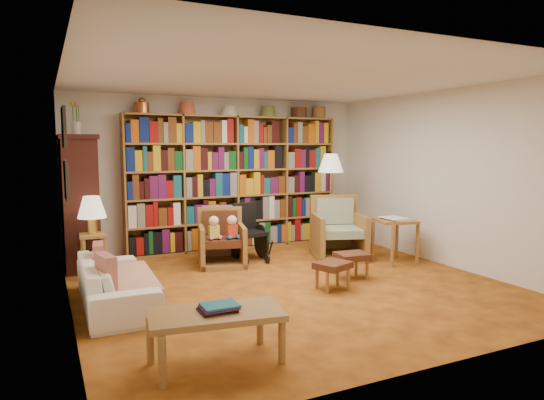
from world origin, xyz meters
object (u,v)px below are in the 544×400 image
side_table_lamp (93,247)px  wheelchair (248,234)px  coffee_table (216,318)px  sofa (116,283)px  armchair_sage (335,234)px  floor_lamp (331,167)px  footstool_a (333,267)px  footstool_b (352,258)px  armchair_leather (220,241)px  side_table_papers (395,227)px

side_table_lamp → wheelchair: bearing=1.4°
wheelchair → coffee_table: 3.51m
sofa → armchair_sage: 3.53m
side_table_lamp → floor_lamp: floor_lamp is taller
wheelchair → footstool_a: size_ratio=1.75×
side_table_lamp → floor_lamp: bearing=3.0°
sofa → coffee_table: 1.87m
sofa → footstool_a: sofa is taller
sofa → footstool_b: size_ratio=4.00×
armchair_leather → coffee_table: 3.25m
side_table_lamp → coffee_table: size_ratio=0.52×
armchair_sage → footstool_b: (-0.49, -1.17, -0.08)m
side_table_lamp → footstool_a: side_table_lamp is taller
wheelchair → armchair_leather: bearing=-168.9°
side_table_lamp → armchair_sage: armchair_sage is taller
armchair_sage → side_table_papers: size_ratio=1.49×
floor_lamp → side_table_papers: 1.52m
armchair_sage → floor_lamp: 1.17m
sofa → side_table_lamp: size_ratio=2.99×
sofa → side_table_lamp: 1.31m
floor_lamp → footstool_a: bearing=-121.3°
footstool_b → wheelchair: bearing=117.4°
sofa → side_table_lamp: bearing=4.9°
floor_lamp → footstool_a: size_ratio=3.25×
floor_lamp → coffee_table: (-3.11, -3.29, -0.99)m
footstool_b → coffee_table: coffee_table is taller
wheelchair → footstool_a: (0.33, -1.85, -0.12)m
footstool_b → coffee_table: 2.86m
footstool_b → armchair_sage: bearing=67.0°
sofa → armchair_sage: armchair_sage is taller
floor_lamp → coffee_table: floor_lamp is taller
footstool_a → floor_lamp: bearing=58.7°
floor_lamp → side_table_papers: size_ratio=2.37×
armchair_sage → floor_lamp: bearing=65.9°
floor_lamp → footstool_a: floor_lamp is taller
footstool_a → footstool_b: bearing=31.2°
sofa → wheelchair: wheelchair is taller
wheelchair → side_table_papers: size_ratio=1.28×
armchair_leather → armchair_sage: (1.77, -0.30, 0.02)m
side_table_lamp → floor_lamp: size_ratio=0.36×
armchair_sage → wheelchair: bearing=163.2°
armchair_leather → side_table_papers: armchair_leather is taller
side_table_papers → side_table_lamp: bearing=166.0°
armchair_sage → side_table_papers: 0.92m
armchair_sage → side_table_papers: bearing=-48.6°
side_table_lamp → coffee_table: side_table_lamp is taller
armchair_leather → armchair_sage: 1.80m
sofa → armchair_leather: 2.06m
armchair_leather → coffee_table: bearing=-109.8°
side_table_lamp → coffee_table: (0.62, -3.09, -0.02)m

